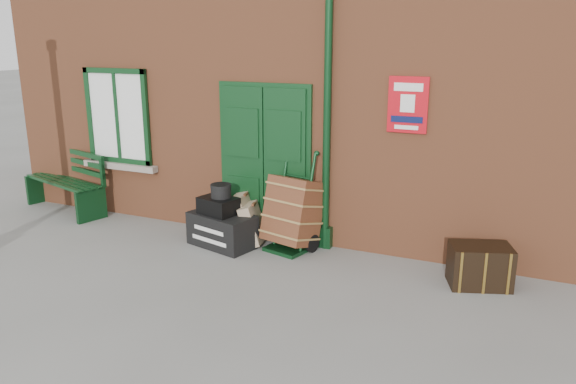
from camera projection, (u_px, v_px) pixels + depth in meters
The scene contains 10 objects.
ground at pixel (235, 278), 6.91m from camera, with size 80.00×80.00×0.00m, color gray.
station_building at pixel (334, 80), 9.41m from camera, with size 10.30×4.30×4.36m.
bench at pixel (68, 179), 9.51m from camera, with size 1.80×0.99×1.07m.
houdini_trunk at pixel (222, 230), 7.92m from camera, with size 0.94×0.52×0.47m, color black.
strongbox at pixel (218, 206), 7.85m from camera, with size 0.52×0.38×0.24m, color black.
hatbox at pixel (221, 191), 7.81m from camera, with size 0.28×0.28×0.19m, color black.
suitcase_back at pixel (245, 217), 8.12m from camera, with size 0.19×0.48×0.67m, color tan.
suitcase_front at pixel (253, 224), 7.97m from camera, with size 0.17×0.43×0.58m, color tan.
porter_trolley at pixel (293, 212), 7.75m from camera, with size 0.81×0.85×1.36m.
dark_trunk at pixel (480, 266), 6.64m from camera, with size 0.70×0.45×0.50m, color black.
Camera 1 is at (3.21, -5.55, 2.87)m, focal length 35.00 mm.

